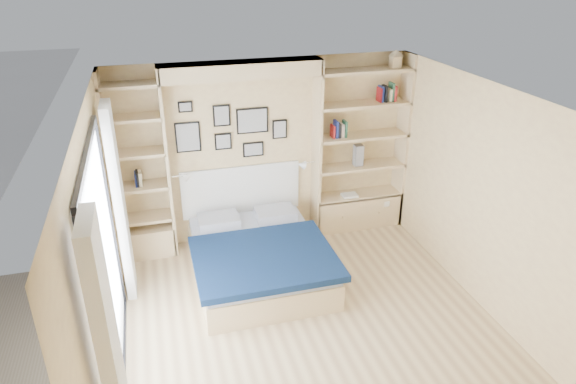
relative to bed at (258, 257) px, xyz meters
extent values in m
plane|color=tan|center=(0.34, -1.18, -0.27)|extent=(4.50, 4.50, 0.00)
plane|color=#E5C886|center=(0.34, 1.07, 0.98)|extent=(4.00, 0.00, 4.00)
plane|color=#E5C886|center=(-1.66, -1.18, 0.98)|extent=(0.00, 4.50, 4.50)
plane|color=#E5C886|center=(2.34, -1.18, 0.98)|extent=(0.00, 4.50, 4.50)
plane|color=white|center=(0.34, -1.18, 2.23)|extent=(4.50, 4.50, 0.00)
cube|color=#ECC48E|center=(-0.96, 0.89, 0.98)|extent=(0.04, 0.35, 2.50)
cube|color=#ECC48E|center=(1.04, 0.89, 0.98)|extent=(0.04, 0.35, 2.50)
cube|color=#ECC48E|center=(0.04, 0.89, 2.13)|extent=(2.00, 0.35, 0.20)
cube|color=#ECC48E|center=(2.32, 0.89, 0.98)|extent=(0.04, 0.35, 2.50)
cube|color=#ECC48E|center=(-1.64, 0.89, 0.98)|extent=(0.04, 0.35, 2.50)
cube|color=#ECC48E|center=(1.69, 0.89, -0.02)|extent=(1.30, 0.35, 0.50)
cube|color=#ECC48E|center=(-1.31, 0.89, -0.07)|extent=(0.70, 0.35, 0.40)
cube|color=black|center=(-1.63, -1.18, 1.96)|extent=(0.04, 2.08, 0.06)
cube|color=black|center=(-1.63, -1.18, -0.24)|extent=(0.04, 2.08, 0.06)
cube|color=black|center=(-1.63, -2.20, 0.83)|extent=(0.04, 0.06, 2.20)
cube|color=black|center=(-1.63, -0.16, 0.83)|extent=(0.04, 0.06, 2.20)
cube|color=silver|center=(-1.64, -1.18, 0.85)|extent=(0.01, 2.00, 2.20)
cube|color=white|center=(-1.54, -2.48, 0.88)|extent=(0.10, 0.45, 2.30)
cube|color=white|center=(-1.54, 0.12, 0.88)|extent=(0.10, 0.45, 2.30)
cube|color=#ECC48E|center=(1.69, 0.89, 0.23)|extent=(1.30, 0.35, 0.04)
cube|color=#ECC48E|center=(1.69, 0.89, 0.68)|extent=(1.30, 0.35, 0.04)
cube|color=#ECC48E|center=(1.69, 0.89, 1.13)|extent=(1.30, 0.35, 0.04)
cube|color=#ECC48E|center=(1.69, 0.89, 1.58)|extent=(1.30, 0.35, 0.04)
cube|color=#ECC48E|center=(1.69, 0.89, 2.03)|extent=(1.30, 0.35, 0.04)
cube|color=#ECC48E|center=(-1.31, 0.89, 0.28)|extent=(0.70, 0.35, 0.04)
cube|color=#ECC48E|center=(-1.31, 0.89, 0.73)|extent=(0.70, 0.35, 0.04)
cube|color=#ECC48E|center=(-1.31, 0.89, 1.18)|extent=(0.70, 0.35, 0.04)
cube|color=#ECC48E|center=(-1.31, 0.89, 1.63)|extent=(0.70, 0.35, 0.04)
cube|color=#ECC48E|center=(-1.31, 0.89, 2.03)|extent=(0.70, 0.35, 0.04)
cube|color=#ECC48E|center=(0.00, -0.01, -0.10)|extent=(1.54, 1.93, 0.34)
cube|color=#9EA1AD|center=(0.00, -0.01, 0.12)|extent=(1.50, 1.89, 0.10)
cube|color=#0A1B37|center=(0.00, -0.34, 0.19)|extent=(1.64, 1.35, 0.08)
cube|color=#9EA1AD|center=(-0.39, 0.65, 0.23)|extent=(0.53, 0.39, 0.12)
cube|color=#9EA1AD|center=(0.39, 0.65, 0.23)|extent=(0.53, 0.39, 0.12)
cube|color=white|center=(0.00, 1.04, 0.45)|extent=(1.64, 0.04, 0.70)
cube|color=black|center=(-0.66, 1.04, 1.28)|extent=(0.32, 0.02, 0.40)
cube|color=gray|center=(-0.66, 1.03, 1.28)|extent=(0.28, 0.01, 0.36)
cube|color=black|center=(-0.21, 1.04, 1.53)|extent=(0.22, 0.02, 0.28)
cube|color=gray|center=(-0.21, 1.03, 1.53)|extent=(0.18, 0.01, 0.24)
cube|color=black|center=(-0.21, 1.04, 1.18)|extent=(0.22, 0.02, 0.22)
cube|color=gray|center=(-0.21, 1.03, 1.18)|extent=(0.18, 0.01, 0.18)
cube|color=black|center=(0.19, 1.04, 1.43)|extent=(0.42, 0.02, 0.34)
cube|color=gray|center=(0.19, 1.03, 1.43)|extent=(0.38, 0.01, 0.30)
cube|color=black|center=(0.19, 1.04, 1.03)|extent=(0.28, 0.02, 0.20)
cube|color=gray|center=(0.19, 1.03, 1.03)|extent=(0.24, 0.01, 0.16)
cube|color=black|center=(0.56, 1.04, 1.28)|extent=(0.20, 0.02, 0.26)
cube|color=gray|center=(0.56, 1.03, 1.28)|extent=(0.16, 0.01, 0.22)
cube|color=black|center=(-0.66, 1.04, 1.68)|extent=(0.18, 0.02, 0.14)
cube|color=gray|center=(-0.66, 1.03, 1.68)|extent=(0.14, 0.01, 0.10)
cylinder|color=silver|center=(-0.82, 0.82, 0.85)|extent=(0.20, 0.02, 0.02)
cone|color=white|center=(-0.72, 0.82, 0.83)|extent=(0.13, 0.12, 0.15)
cylinder|color=silver|center=(0.90, 0.82, 0.85)|extent=(0.20, 0.02, 0.02)
cone|color=white|center=(0.80, 0.82, 0.83)|extent=(0.13, 0.12, 0.15)
cube|color=#A51E1E|center=(1.26, 0.89, 1.24)|extent=(0.02, 0.15, 0.17)
cube|color=navy|center=(1.30, 0.89, 1.27)|extent=(0.03, 0.15, 0.23)
cube|color=black|center=(1.34, 0.89, 1.25)|extent=(0.03, 0.15, 0.20)
cube|color=tan|center=(1.39, 0.89, 1.24)|extent=(0.04, 0.15, 0.18)
cube|color=#26593F|center=(1.43, 0.89, 1.26)|extent=(0.03, 0.15, 0.22)
cube|color=maroon|center=(1.91, 0.89, 1.70)|extent=(0.02, 0.15, 0.19)
cube|color=navy|center=(1.93, 0.89, 1.71)|extent=(0.03, 0.15, 0.21)
cube|color=black|center=(1.98, 0.89, 1.71)|extent=(0.03, 0.15, 0.22)
cube|color=beige|center=(2.05, 0.89, 1.69)|extent=(0.04, 0.15, 0.17)
cube|color=#26593F|center=(2.08, 0.89, 1.73)|extent=(0.03, 0.15, 0.25)
cube|color=#A51E1E|center=(2.12, 0.89, 1.71)|extent=(0.03, 0.15, 0.21)
cube|color=navy|center=(-1.36, 0.89, 0.84)|extent=(0.02, 0.15, 0.18)
cube|color=black|center=(-1.34, 0.89, 0.85)|extent=(0.03, 0.15, 0.20)
cube|color=#BFB28C|center=(-1.31, 0.89, 0.84)|extent=(0.03, 0.15, 0.18)
cube|color=#ECC48E|center=(2.10, 0.89, 2.13)|extent=(0.13, 0.13, 0.15)
cone|color=#ECC48E|center=(2.10, 0.89, 2.24)|extent=(0.20, 0.20, 0.08)
cube|color=slate|center=(1.66, 0.89, 0.85)|extent=(0.12, 0.12, 0.30)
cube|color=white|center=(1.54, 0.84, 0.27)|extent=(0.22, 0.16, 0.03)
camera|label=1|loc=(-1.11, -5.33, 3.44)|focal=32.00mm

